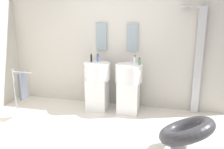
# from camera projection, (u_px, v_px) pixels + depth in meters

# --- Properties ---
(ground_plane) EXTENTS (4.80, 3.60, 0.04)m
(ground_plane) POSITION_uv_depth(u_px,v_px,m) (94.00, 143.00, 3.84)
(ground_plane) COLOR silver
(rear_partition) EXTENTS (4.80, 0.10, 2.60)m
(rear_partition) POSITION_uv_depth(u_px,v_px,m) (117.00, 44.00, 5.04)
(rear_partition) COLOR beige
(rear_partition) RESTS_ON ground_plane
(pedestal_sink_left) EXTENTS (0.52, 0.52, 1.07)m
(pedestal_sink_left) POSITION_uv_depth(u_px,v_px,m) (97.00, 84.00, 4.93)
(pedestal_sink_left) COLOR white
(pedestal_sink_left) RESTS_ON ground_plane
(pedestal_sink_right) EXTENTS (0.52, 0.52, 1.07)m
(pedestal_sink_right) POSITION_uv_depth(u_px,v_px,m) (129.00, 86.00, 4.79)
(pedestal_sink_right) COLOR white
(pedestal_sink_right) RESTS_ON ground_plane
(vanity_mirror_left) EXTENTS (0.22, 0.03, 0.55)m
(vanity_mirror_left) POSITION_uv_depth(u_px,v_px,m) (101.00, 37.00, 5.01)
(vanity_mirror_left) COLOR #8C9EA8
(vanity_mirror_right) EXTENTS (0.22, 0.03, 0.55)m
(vanity_mirror_right) POSITION_uv_depth(u_px,v_px,m) (132.00, 38.00, 4.87)
(vanity_mirror_right) COLOR #8C9EA8
(shower_column) EXTENTS (0.49, 0.24, 2.05)m
(shower_column) POSITION_uv_depth(u_px,v_px,m) (198.00, 59.00, 4.63)
(shower_column) COLOR #B7BABF
(shower_column) RESTS_ON ground_plane
(lounge_chair) EXTENTS (1.04, 1.04, 0.65)m
(lounge_chair) POSITION_uv_depth(u_px,v_px,m) (186.00, 134.00, 3.38)
(lounge_chair) COLOR #B7BABF
(lounge_chair) RESTS_ON ground_plane
(towel_rack) EXTENTS (0.37, 0.22, 0.95)m
(towel_rack) POSITION_uv_depth(u_px,v_px,m) (22.00, 87.00, 4.47)
(towel_rack) COLOR #B7BABF
(towel_rack) RESTS_ON ground_plane
(soap_bottle_black) EXTENTS (0.04, 0.04, 0.16)m
(soap_bottle_black) POSITION_uv_depth(u_px,v_px,m) (91.00, 58.00, 4.94)
(soap_bottle_black) COLOR black
(soap_bottle_black) RESTS_ON pedestal_sink_left
(soap_bottle_green) EXTENTS (0.05, 0.05, 0.14)m
(soap_bottle_green) POSITION_uv_depth(u_px,v_px,m) (139.00, 62.00, 4.63)
(soap_bottle_green) COLOR #59996B
(soap_bottle_green) RESTS_ON pedestal_sink_right
(soap_bottle_blue) EXTENTS (0.05, 0.05, 0.16)m
(soap_bottle_blue) POSITION_uv_depth(u_px,v_px,m) (98.00, 58.00, 4.94)
(soap_bottle_blue) COLOR #4C72B7
(soap_bottle_blue) RESTS_ON pedestal_sink_left
(soap_bottle_white) EXTENTS (0.05, 0.05, 0.17)m
(soap_bottle_white) POSITION_uv_depth(u_px,v_px,m) (135.00, 60.00, 4.72)
(soap_bottle_white) COLOR white
(soap_bottle_white) RESTS_ON pedestal_sink_right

